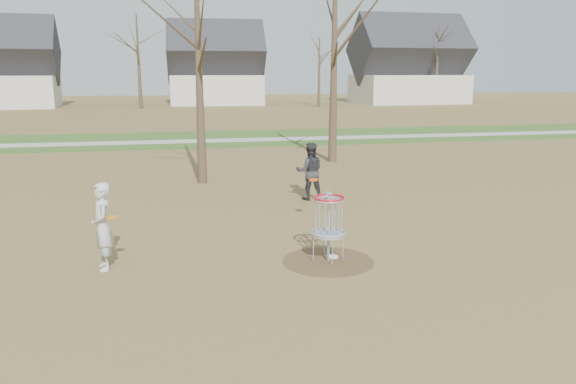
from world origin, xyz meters
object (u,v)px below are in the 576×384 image
(player_standing, at_px, (102,226))
(disc_golf_basket, at_px, (329,216))
(disc_grounded, at_px, (333,257))
(player_throwing, at_px, (310,171))

(player_standing, relative_size, disc_golf_basket, 1.23)
(player_standing, height_order, disc_grounded, player_standing)
(player_standing, xyz_separation_m, disc_golf_basket, (4.24, -0.44, 0.09))
(player_standing, xyz_separation_m, player_throwing, (5.18, 4.94, 0.00))
(player_standing, xyz_separation_m, disc_grounded, (4.40, -0.23, -0.81))
(disc_grounded, height_order, disc_golf_basket, disc_golf_basket)
(player_standing, bearing_deg, disc_golf_basket, 71.91)
(disc_grounded, distance_m, disc_golf_basket, 0.93)
(player_standing, height_order, disc_golf_basket, player_standing)
(player_throwing, height_order, disc_grounded, player_throwing)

